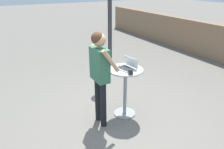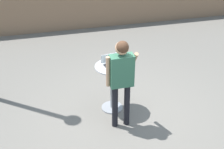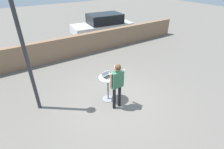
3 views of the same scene
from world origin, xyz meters
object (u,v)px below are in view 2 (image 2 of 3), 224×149
(cafe_table, at_px, (112,81))
(coffee_mug, at_px, (126,64))
(standing_person, at_px, (121,74))
(laptop, at_px, (111,63))

(cafe_table, relative_size, coffee_mug, 8.01)
(cafe_table, bearing_deg, standing_person, -87.32)
(laptop, height_order, standing_person, standing_person)
(coffee_mug, relative_size, standing_person, 0.07)
(laptop, relative_size, standing_person, 0.22)
(standing_person, bearing_deg, laptop, 93.20)
(cafe_table, distance_m, coffee_mug, 0.47)
(standing_person, bearing_deg, coffee_mug, 65.80)
(cafe_table, distance_m, laptop, 0.39)
(cafe_table, relative_size, standing_person, 0.56)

